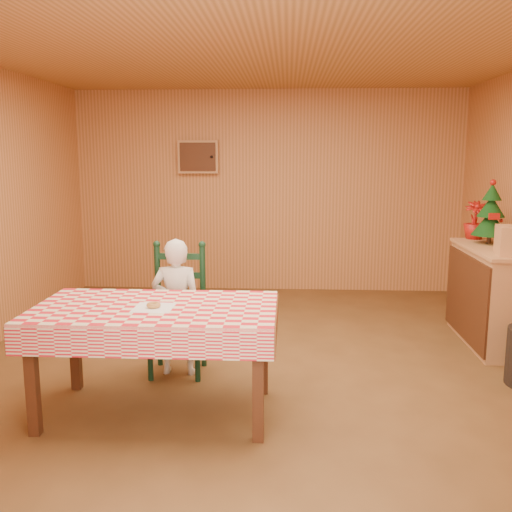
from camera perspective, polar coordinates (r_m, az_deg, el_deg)
The scene contains 10 objects.
ground at distance 4.81m, azimuth -0.14°, elevation -11.63°, with size 6.00×6.00×0.00m, color brown.
cabin_walls at distance 5.00m, azimuth 0.19°, elevation 10.60°, with size 5.10×6.05×2.65m.
dining_table at distance 3.97m, azimuth -9.99°, elevation -6.08°, with size 1.66×0.96×0.77m.
ladder_chair at distance 4.76m, azimuth -7.78°, elevation -5.58°, with size 0.44×0.40×1.08m.
seated_child at distance 4.69m, azimuth -7.93°, elevation -5.08°, with size 0.41×0.27×1.12m, color silver.
napkin at distance 3.90m, azimuth -10.20°, elevation -5.10°, with size 0.26×0.26×0.00m, color white.
donut at distance 3.90m, azimuth -10.21°, elevation -4.85°, with size 0.10×0.10×0.03m, color #B48140.
shelf_unit at distance 5.84m, azimuth 22.64°, elevation -3.71°, with size 0.54×1.24×0.93m.
christmas_tree at distance 5.95m, azimuth 22.42°, elevation 3.85°, with size 0.34×0.34×0.62m.
flower_arrangement at distance 6.23m, azimuth 21.04°, elevation 3.37°, with size 0.22×0.22×0.39m, color #A2140F.
Camera 1 is at (0.26, -4.46, 1.79)m, focal length 40.00 mm.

